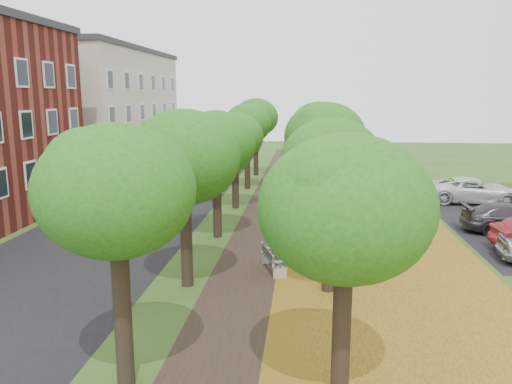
# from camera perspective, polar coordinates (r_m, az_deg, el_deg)

# --- Properties ---
(street_asphalt) EXTENTS (8.00, 70.00, 0.01)m
(street_asphalt) POSITION_cam_1_polar(r_m,az_deg,el_deg) (27.41, -14.28, -2.91)
(street_asphalt) COLOR black
(street_asphalt) RESTS_ON ground
(footpath) EXTENTS (3.20, 70.00, 0.01)m
(footpath) POSITION_cam_1_polar(r_m,az_deg,el_deg) (25.86, 1.58, -3.40)
(footpath) COLOR black
(footpath) RESTS_ON ground
(leaf_verge) EXTENTS (7.50, 70.00, 0.01)m
(leaf_verge) POSITION_cam_1_polar(r_m,az_deg,el_deg) (26.00, 12.66, -3.59)
(leaf_verge) COLOR #A77A1E
(leaf_verge) RESTS_ON ground
(tree_row_west) EXTENTS (3.53, 33.53, 5.86)m
(tree_row_west) POSITION_cam_1_polar(r_m,az_deg,el_deg) (25.37, -3.36, 6.22)
(tree_row_west) COLOR black
(tree_row_west) RESTS_ON ground
(tree_row_east) EXTENTS (3.53, 33.53, 5.86)m
(tree_row_east) POSITION_cam_1_polar(r_m,az_deg,el_deg) (25.07, 7.60, 6.08)
(tree_row_east) COLOR black
(tree_row_east) RESTS_ON ground
(building_cream) EXTENTS (10.30, 20.30, 10.40)m
(building_cream) POSITION_cam_1_polar(r_m,az_deg,el_deg) (46.90, -18.16, 9.02)
(building_cream) COLOR beige
(building_cream) RESTS_ON ground
(bench) EXTENTS (1.08, 1.88, 0.86)m
(bench) POSITION_cam_1_polar(r_m,az_deg,el_deg) (18.72, 1.89, -7.70)
(bench) COLOR #29332B
(bench) RESTS_ON ground
(car_white) EXTENTS (5.65, 2.94, 1.52)m
(car_white) POSITION_cam_1_polar(r_m,az_deg,el_deg) (32.94, 23.67, 0.17)
(car_white) COLOR silver
(car_white) RESTS_ON ground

